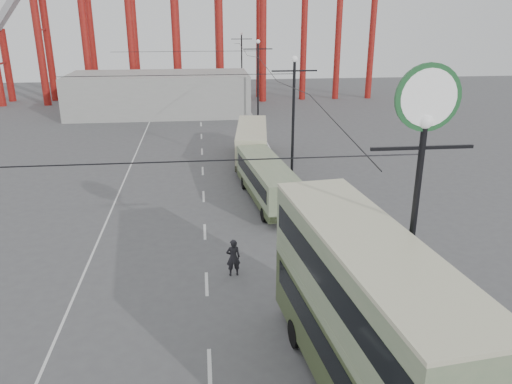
{
  "coord_description": "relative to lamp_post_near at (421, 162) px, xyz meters",
  "views": [
    {
      "loc": [
        -0.97,
        -16.87,
        12.13
      ],
      "look_at": [
        1.83,
        8.25,
        3.0
      ],
      "focal_mm": 35.0,
      "sensor_mm": 36.0,
      "label": 1
    }
  ],
  "objects": [
    {
      "name": "fairground_shed",
      "position": [
        -11.6,
        50.0,
        -5.36
      ],
      "size": [
        22.0,
        10.0,
        5.0
      ],
      "primitive_type": "cube",
      "color": "#989893",
      "rests_on": "ground"
    },
    {
      "name": "road_markings",
      "position": [
        -6.46,
        22.7,
        -7.86
      ],
      "size": [
        12.52,
        120.0,
        0.01
      ],
      "color": "silver",
      "rests_on": "ground"
    },
    {
      "name": "lamp_post_mid",
      "position": [
        0.0,
        21.0,
        -3.18
      ],
      "size": [
        3.2,
        0.44,
        9.32
      ],
      "color": "black",
      "rests_on": "ground"
    },
    {
      "name": "single_decker_cream",
      "position": [
        -2.33,
        27.41,
        -6.16
      ],
      "size": [
        3.6,
        9.96,
        3.03
      ],
      "rotation": [
        0.0,
        0.0,
        -0.12
      ],
      "color": "beige",
      "rests_on": "ground"
    },
    {
      "name": "double_decker_bus",
      "position": [
        -1.72,
        -0.92,
        -4.59
      ],
      "size": [
        3.96,
        11.12,
        5.84
      ],
      "rotation": [
        0.0,
        0.0,
        0.11
      ],
      "color": "#3B4927",
      "rests_on": "ground"
    },
    {
      "name": "single_decker_green",
      "position": [
        -2.33,
        17.51,
        -6.31
      ],
      "size": [
        3.32,
        9.91,
        2.75
      ],
      "rotation": [
        0.0,
        0.0,
        0.11
      ],
      "color": "gray",
      "rests_on": "ground"
    },
    {
      "name": "pedestrian",
      "position": [
        -5.27,
        7.72,
        -6.91
      ],
      "size": [
        0.74,
        0.53,
        1.9
      ],
      "primitive_type": "imported",
      "rotation": [
        0.0,
        0.0,
        3.25
      ],
      "color": "black",
      "rests_on": "ground"
    },
    {
      "name": "ground",
      "position": [
        -5.6,
        3.0,
        -7.86
      ],
      "size": [
        160.0,
        160.0,
        0.0
      ],
      "primitive_type": "plane",
      "color": "#4F4E51",
      "rests_on": "ground"
    },
    {
      "name": "lamp_post_far",
      "position": [
        0.0,
        43.0,
        -3.18
      ],
      "size": [
        3.2,
        0.44,
        9.32
      ],
      "color": "black",
      "rests_on": "ground"
    },
    {
      "name": "lamp_post_distant",
      "position": [
        0.0,
        65.0,
        -3.18
      ],
      "size": [
        3.2,
        0.44,
        9.32
      ],
      "color": "black",
      "rests_on": "ground"
    },
    {
      "name": "lamp_post_near",
      "position": [
        0.0,
        0.0,
        0.0
      ],
      "size": [
        3.2,
        0.44,
        10.8
      ],
      "color": "black",
      "rests_on": "ground"
    }
  ]
}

